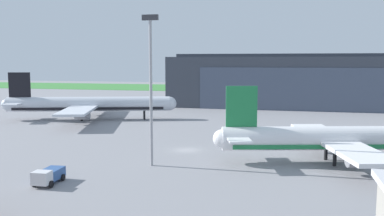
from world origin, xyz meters
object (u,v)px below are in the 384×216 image
at_px(maintenance_hangar, 316,81).
at_px(airliner_far_left, 89,105).
at_px(apron_light_mast, 151,80).
at_px(airliner_near_right, 340,139).
at_px(ops_van, 48,175).

relative_size(maintenance_hangar, airliner_far_left, 2.23).
bearing_deg(apron_light_mast, airliner_near_right, 16.35).
relative_size(ops_van, apron_light_mast, 0.23).
distance_m(maintenance_hangar, ops_van, 112.38).
height_order(airliner_near_right, ops_van, airliner_near_right).
xyz_separation_m(maintenance_hangar, airliner_near_right, (-1.78, -84.95, -4.88)).
distance_m(airliner_near_right, apron_light_mast, 30.31).
bearing_deg(ops_van, apron_light_mast, 50.14).
distance_m(maintenance_hangar, airliner_near_right, 85.10).
bearing_deg(ops_van, maintenance_hangar, 69.41).
distance_m(maintenance_hangar, apron_light_mast, 97.74).
bearing_deg(maintenance_hangar, apron_light_mast, -107.59).
relative_size(airliner_near_right, airliner_far_left, 0.87).
xyz_separation_m(ops_van, apron_light_mast, (9.92, 11.88, 11.74)).
height_order(maintenance_hangar, airliner_far_left, maintenance_hangar).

